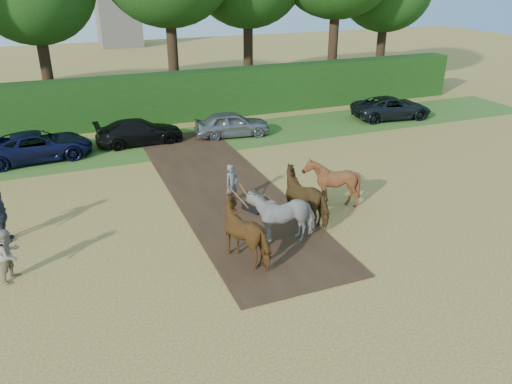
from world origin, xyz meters
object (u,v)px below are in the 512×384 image
Objects in this scene: parked_cars at (136,134)px; spectator_near at (10,255)px; spectator_far at (1,216)px; plough_team at (293,204)px.

spectator_near is at bearing -116.71° from parked_cars.
parked_cars is at bearing -24.88° from spectator_far.
spectator_far is at bearing 163.14° from plough_team.
plough_team is at bearing -96.63° from spectator_far.
plough_team is at bearing -72.15° from parked_cars.
spectator_far is 0.29× the size of plough_team.
spectator_far reaches higher than spectator_near.
spectator_near is 0.05× the size of parked_cars.
parked_cars is at bearing 8.13° from spectator_near.
plough_team is (9.51, -0.28, 0.15)m from spectator_near.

